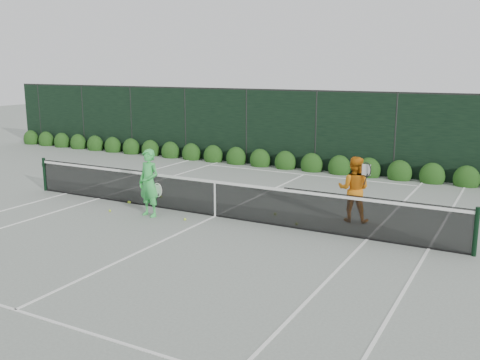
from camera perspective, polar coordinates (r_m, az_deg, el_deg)
The scene contains 8 objects.
ground at distance 14.36m, azimuth -2.67°, elevation -3.89°, with size 80.00×80.00×0.00m, color gray.
tennis_net at distance 14.23m, azimuth -2.77°, elevation -1.82°, with size 12.90×0.10×1.07m.
player_woman at distance 14.38m, azimuth -9.68°, elevation -0.32°, with size 0.72×0.53×1.81m.
player_man at distance 14.01m, azimuth 12.05°, elevation -0.96°, with size 0.95×0.76×1.70m.
court_lines at distance 14.36m, azimuth -2.67°, elevation -3.87°, with size 11.03×23.83×0.01m.
windscreen_fence at distance 11.82m, azimuth -9.53°, elevation 0.05°, with size 32.00×21.07×3.06m.
hedge_row at distance 20.60m, azimuth 7.65°, elevation 1.58°, with size 31.66×0.65×0.94m.
tennis_balls at distance 15.00m, azimuth -6.33°, elevation -3.12°, with size 5.26×2.05×0.07m.
Camera 1 is at (7.16, -11.81, 3.94)m, focal length 40.00 mm.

